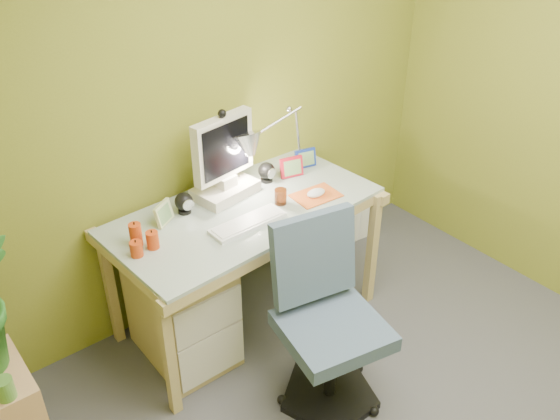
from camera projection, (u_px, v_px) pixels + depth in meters
wall_back at (211, 109)px, 3.19m from camera, size 3.20×0.01×2.40m
slope_ceiling at (204, 161)px, 1.25m from camera, size 1.10×3.20×1.10m
desk at (247, 266)px, 3.34m from camera, size 1.48×0.81×0.77m
monitor at (223, 149)px, 3.11m from camera, size 0.44×0.30×0.55m
speaker_left at (184, 203)px, 3.07m from camera, size 0.11×0.11×0.11m
speaker_right at (267, 172)px, 3.35m from camera, size 0.12×0.12×0.12m
keyboard at (248, 223)px, 3.00m from camera, size 0.41×0.14×0.02m
mousepad at (316, 195)px, 3.24m from camera, size 0.27×0.20×0.01m
mouse at (316, 193)px, 3.23m from camera, size 0.12×0.09×0.04m
amber_tumbler at (281, 197)px, 3.16m from camera, size 0.07×0.07×0.08m
candle_cluster at (140, 238)px, 2.80m from camera, size 0.16×0.14×0.12m
photo_frame_red at (292, 167)px, 3.41m from camera, size 0.14×0.05×0.12m
photo_frame_blue at (305, 158)px, 3.51m from camera, size 0.13×0.05×0.11m
photo_frame_green at (164, 213)px, 2.99m from camera, size 0.12×0.08×0.11m
desk_lamp at (289, 124)px, 3.33m from camera, size 0.58×0.29×0.60m
green_cup at (5, 389)px, 2.17m from camera, size 0.08×0.08×0.09m
task_chair at (333, 328)px, 2.79m from camera, size 0.62×0.62×0.95m
radiator at (352, 215)px, 4.18m from camera, size 0.37×0.18×0.36m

